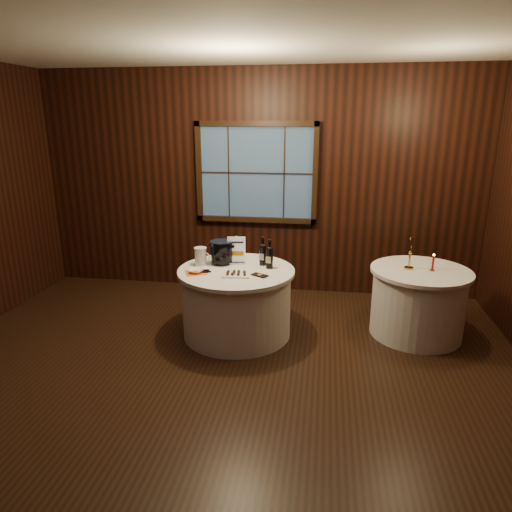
% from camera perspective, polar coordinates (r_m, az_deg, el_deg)
% --- Properties ---
extents(ground, '(6.00, 6.00, 0.00)m').
position_cam_1_polar(ground, '(4.43, -4.94, -15.32)').
color(ground, black).
rests_on(ground, ground).
extents(back_wall, '(6.00, 0.10, 3.00)m').
position_cam_1_polar(back_wall, '(6.24, 0.06, 9.40)').
color(back_wall, black).
rests_on(back_wall, ground).
extents(main_table, '(1.28, 1.28, 0.77)m').
position_cam_1_polar(main_table, '(5.12, -2.44, -5.75)').
color(main_table, white).
rests_on(main_table, ground).
extents(side_table, '(1.08, 1.08, 0.77)m').
position_cam_1_polar(side_table, '(5.42, 19.56, -5.44)').
color(side_table, white).
rests_on(side_table, ground).
extents(sign_stand, '(0.20, 0.12, 0.33)m').
position_cam_1_polar(sign_stand, '(5.15, -2.46, 0.23)').
color(sign_stand, '#AEAEB5').
rests_on(sign_stand, main_table).
extents(port_bottle_left, '(0.08, 0.09, 0.33)m').
position_cam_1_polar(port_bottle_left, '(5.09, 0.85, 0.40)').
color(port_bottle_left, black).
rests_on(port_bottle_left, main_table).
extents(port_bottle_right, '(0.08, 0.08, 0.33)m').
position_cam_1_polar(port_bottle_right, '(4.98, 1.69, 0.03)').
color(port_bottle_right, black).
rests_on(port_bottle_right, main_table).
extents(ice_bucket, '(0.26, 0.26, 0.26)m').
position_cam_1_polar(ice_bucket, '(5.15, -4.31, 0.52)').
color(ice_bucket, black).
rests_on(ice_bucket, main_table).
extents(chocolate_plate, '(0.31, 0.23, 0.04)m').
position_cam_1_polar(chocolate_plate, '(4.79, -2.51, -2.26)').
color(chocolate_plate, white).
rests_on(chocolate_plate, main_table).
extents(chocolate_box, '(0.19, 0.16, 0.01)m').
position_cam_1_polar(chocolate_box, '(4.77, 0.47, -2.43)').
color(chocolate_box, black).
rests_on(chocolate_box, main_table).
extents(grape_bunch, '(0.15, 0.08, 0.03)m').
position_cam_1_polar(grape_bunch, '(4.89, -6.24, -1.92)').
color(grape_bunch, black).
rests_on(grape_bunch, main_table).
extents(glass_pitcher, '(0.19, 0.14, 0.20)m').
position_cam_1_polar(glass_pitcher, '(5.14, -6.93, -0.03)').
color(glass_pitcher, silver).
rests_on(glass_pitcher, main_table).
extents(orange_napkin, '(0.28, 0.28, 0.00)m').
position_cam_1_polar(orange_napkin, '(4.91, -7.53, -2.07)').
color(orange_napkin, orange).
rests_on(orange_napkin, main_table).
extents(cracker_bowl, '(0.15, 0.15, 0.04)m').
position_cam_1_polar(cracker_bowl, '(4.91, -7.54, -1.85)').
color(cracker_bowl, white).
rests_on(cracker_bowl, orange_napkin).
extents(brass_candlestick, '(0.10, 0.10, 0.36)m').
position_cam_1_polar(brass_candlestick, '(5.24, 18.67, -0.17)').
color(brass_candlestick, '#BA873A').
rests_on(brass_candlestick, side_table).
extents(red_candle, '(0.05, 0.05, 0.20)m').
position_cam_1_polar(red_candle, '(5.26, 21.23, -0.96)').
color(red_candle, '#BA873A').
rests_on(red_candle, side_table).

